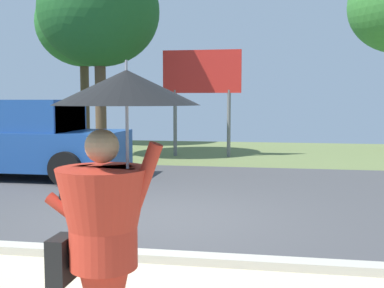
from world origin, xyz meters
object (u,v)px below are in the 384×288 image
roadside_billboard (202,79)px  tree_right_mid (83,24)px  tree_left_far (99,12)px  pickup_truck (19,141)px  monk_pedestrian (108,227)px

roadside_billboard → tree_right_mid: tree_right_mid is taller
roadside_billboard → tree_left_far: tree_left_far is taller
pickup_truck → roadside_billboard: roadside_billboard is taller
roadside_billboard → tree_left_far: bearing=-168.3°
tree_left_far → tree_right_mid: size_ratio=0.96×
pickup_truck → roadside_billboard: size_ratio=1.49×
monk_pedestrian → tree_left_far: bearing=127.7°
roadside_billboard → tree_right_mid: (-5.45, 3.31, 2.43)m
pickup_truck → tree_right_mid: 9.38m
monk_pedestrian → pickup_truck: monk_pedestrian is taller
pickup_truck → tree_left_far: tree_left_far is taller
roadside_billboard → monk_pedestrian: bearing=-83.9°
tree_left_far → roadside_billboard: bearing=11.7°
monk_pedestrian → roadside_billboard: bearing=112.9°
monk_pedestrian → tree_left_far: 13.48m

